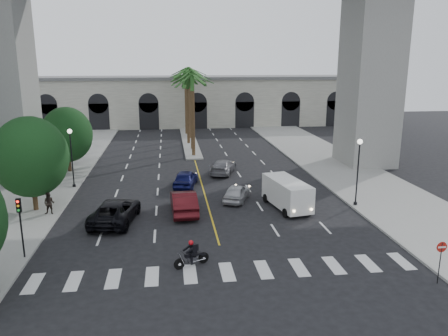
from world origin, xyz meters
TOP-DOWN VIEW (x-y plane):
  - ground at (0.00, 0.00)m, footprint 140.00×140.00m
  - sidewalk_left at (-15.00, 15.00)m, footprint 8.00×100.00m
  - sidewalk_right at (15.00, 15.00)m, footprint 8.00×100.00m
  - median at (0.00, 38.00)m, footprint 2.00×24.00m
  - pier_building at (0.00, 55.00)m, footprint 71.00×10.50m
  - palm_a at (0.00, 28.00)m, footprint 3.20×3.20m
  - palm_b at (0.10, 32.00)m, footprint 3.20×3.20m
  - palm_c at (-0.20, 36.00)m, footprint 3.20×3.20m
  - palm_d at (0.15, 40.00)m, footprint 3.20×3.20m
  - palm_e at (-0.10, 44.00)m, footprint 3.20×3.20m
  - palm_f at (0.20, 48.00)m, footprint 3.20×3.20m
  - street_tree_mid at (-13.00, 10.00)m, footprint 5.44×5.44m
  - street_tree_far at (-13.00, 22.00)m, footprint 5.04×5.04m
  - lamp_post_left_far at (-11.40, 16.00)m, footprint 0.40×0.40m
  - lamp_post_right at (11.40, 8.00)m, footprint 0.40×0.40m
  - traffic_signal_far at (-11.30, 1.50)m, footprint 0.25×0.18m
  - motorcycle_rider at (-1.80, -0.55)m, footprint 1.98×0.97m
  - car_a at (2.44, 10.69)m, footprint 2.98×4.26m
  - car_b at (-1.94, 8.25)m, footprint 2.03×5.24m
  - car_c at (-6.78, 6.95)m, footprint 3.56×6.12m
  - car_d at (2.47, 19.60)m, footprint 3.50×5.28m
  - car_e at (-1.50, 15.33)m, footprint 2.70×4.72m
  - cargo_van at (5.95, 8.23)m, footprint 2.86×5.53m
  - pedestrian_b at (-11.69, 8.81)m, footprint 0.86×0.70m
  - do_not_enter_sign at (10.50, -4.11)m, footprint 0.56×0.05m

SIDE VIEW (x-z plane):
  - ground at x=0.00m, z-range 0.00..0.00m
  - sidewalk_left at x=-15.00m, z-range 0.00..0.15m
  - sidewalk_right at x=15.00m, z-range 0.00..0.15m
  - median at x=0.00m, z-range 0.00..0.20m
  - car_a at x=2.44m, z-range 0.00..1.35m
  - motorcycle_rider at x=-1.80m, z-range -0.07..1.46m
  - car_d at x=2.47m, z-range 0.00..1.42m
  - car_e at x=-1.50m, z-range 0.00..1.51m
  - car_c at x=-6.78m, z-range 0.00..1.60m
  - car_b at x=-1.94m, z-range 0.00..1.70m
  - pedestrian_b at x=-11.69m, z-range 0.15..1.78m
  - cargo_van at x=5.95m, z-range 0.13..2.37m
  - do_not_enter_sign at x=10.50m, z-range 0.51..2.79m
  - traffic_signal_far at x=-11.30m, z-range 0.69..4.34m
  - lamp_post_left_far at x=-11.40m, z-range 0.55..5.90m
  - lamp_post_right at x=11.40m, z-range 0.55..5.90m
  - street_tree_far at x=-13.00m, z-range 0.56..7.24m
  - street_tree_mid at x=-13.00m, z-range 0.61..7.81m
  - pier_building at x=0.00m, z-range 0.02..8.52m
  - palm_c at x=-0.20m, z-range 3.86..13.96m
  - palm_a at x=0.00m, z-range 3.95..14.25m
  - palm_e at x=-0.10m, z-range 3.99..14.39m
  - palm_b at x=0.10m, z-range 4.07..14.67m
  - palm_f at x=0.20m, z-range 4.11..14.81m
  - palm_d at x=0.15m, z-range 4.20..15.10m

